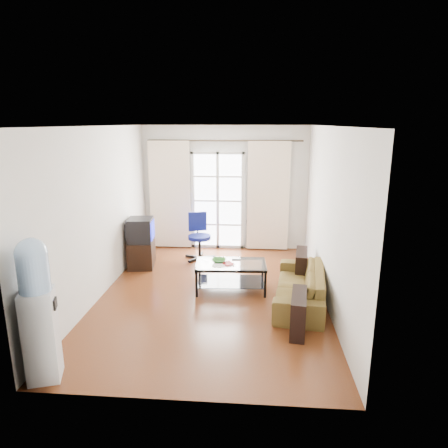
# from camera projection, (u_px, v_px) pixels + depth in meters

# --- Properties ---
(floor) EXTENTS (5.20, 5.20, 0.00)m
(floor) POSITION_uv_depth(u_px,v_px,m) (212.00, 294.00, 6.58)
(floor) COLOR brown
(floor) RESTS_ON ground
(ceiling) EXTENTS (5.20, 5.20, 0.00)m
(ceiling) POSITION_uv_depth(u_px,v_px,m) (211.00, 126.00, 5.91)
(ceiling) COLOR white
(ceiling) RESTS_ON wall_back
(wall_back) EXTENTS (3.60, 0.02, 2.70)m
(wall_back) POSITION_uv_depth(u_px,v_px,m) (225.00, 188.00, 8.75)
(wall_back) COLOR white
(wall_back) RESTS_ON floor
(wall_front) EXTENTS (3.60, 0.02, 2.70)m
(wall_front) POSITION_uv_depth(u_px,v_px,m) (181.00, 277.00, 3.73)
(wall_front) COLOR white
(wall_front) RESTS_ON floor
(wall_left) EXTENTS (0.02, 5.20, 2.70)m
(wall_left) POSITION_uv_depth(u_px,v_px,m) (100.00, 213.00, 6.38)
(wall_left) COLOR white
(wall_left) RESTS_ON floor
(wall_right) EXTENTS (0.02, 5.20, 2.70)m
(wall_right) POSITION_uv_depth(u_px,v_px,m) (329.00, 217.00, 6.10)
(wall_right) COLOR white
(wall_right) RESTS_ON floor
(french_door) EXTENTS (1.16, 0.06, 2.15)m
(french_door) POSITION_uv_depth(u_px,v_px,m) (218.00, 201.00, 8.78)
(french_door) COLOR white
(french_door) RESTS_ON wall_back
(curtain_rod) EXTENTS (3.30, 0.04, 0.04)m
(curtain_rod) POSITION_uv_depth(u_px,v_px,m) (224.00, 141.00, 8.40)
(curtain_rod) COLOR #4C3F2D
(curtain_rod) RESTS_ON wall_back
(curtain_left) EXTENTS (0.90, 0.07, 2.35)m
(curtain_left) POSITION_uv_depth(u_px,v_px,m) (170.00, 195.00, 8.77)
(curtain_left) COLOR #FFEACD
(curtain_left) RESTS_ON curtain_rod
(curtain_right) EXTENTS (0.90, 0.07, 2.35)m
(curtain_right) POSITION_uv_depth(u_px,v_px,m) (268.00, 197.00, 8.60)
(curtain_right) COLOR #FFEACD
(curtain_right) RESTS_ON curtain_rod
(radiator) EXTENTS (0.64, 0.12, 0.64)m
(radiator) POSITION_uv_depth(u_px,v_px,m) (260.00, 235.00, 8.85)
(radiator) COLOR #959598
(radiator) RESTS_ON floor
(sofa) EXTENTS (2.03, 1.18, 0.54)m
(sofa) POSITION_uv_depth(u_px,v_px,m) (300.00, 286.00, 6.25)
(sofa) COLOR brown
(sofa) RESTS_ON floor
(coffee_table) EXTENTS (1.20, 0.73, 0.47)m
(coffee_table) POSITION_uv_depth(u_px,v_px,m) (231.00, 273.00, 6.69)
(coffee_table) COLOR silver
(coffee_table) RESTS_ON floor
(bowl) EXTENTS (0.26, 0.26, 0.06)m
(bowl) POSITION_uv_depth(u_px,v_px,m) (219.00, 261.00, 6.68)
(bowl) COLOR #328A3E
(bowl) RESTS_ON coffee_table
(book) EXTENTS (0.34, 0.35, 0.02)m
(book) POSITION_uv_depth(u_px,v_px,m) (223.00, 264.00, 6.58)
(book) COLOR #A92014
(book) RESTS_ON coffee_table
(remote) EXTENTS (0.15, 0.04, 0.02)m
(remote) POSITION_uv_depth(u_px,v_px,m) (236.00, 259.00, 6.81)
(remote) COLOR black
(remote) RESTS_ON coffee_table
(tv_stand) EXTENTS (0.57, 0.77, 0.52)m
(tv_stand) POSITION_uv_depth(u_px,v_px,m) (142.00, 253.00, 7.85)
(tv_stand) COLOR black
(tv_stand) RESTS_ON floor
(crt_tv) EXTENTS (0.54, 0.54, 0.46)m
(crt_tv) POSITION_uv_depth(u_px,v_px,m) (139.00, 230.00, 7.66)
(crt_tv) COLOR black
(crt_tv) RESTS_ON tv_stand
(task_chair) EXTENTS (0.82, 0.82, 0.95)m
(task_chair) POSITION_uv_depth(u_px,v_px,m) (199.00, 246.00, 8.24)
(task_chair) COLOR black
(task_chair) RESTS_ON floor
(water_cooler) EXTENTS (0.42, 0.42, 1.62)m
(water_cooler) POSITION_uv_depth(u_px,v_px,m) (38.00, 308.00, 4.22)
(water_cooler) COLOR silver
(water_cooler) RESTS_ON floor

